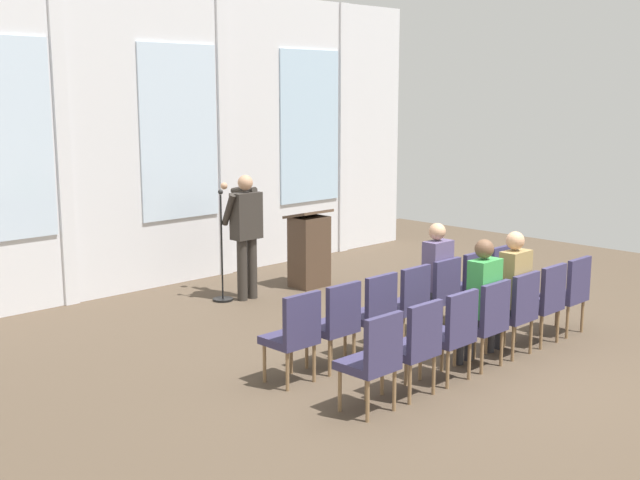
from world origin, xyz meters
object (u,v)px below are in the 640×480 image
object	(u,v)px
chair_r0_c1	(336,321)
chair_r1_c1	(415,343)
audience_r1_c3	(480,297)
audience_r1_c4	(511,287)
chair_r0_c3	(408,300)
chair_r0_c2	(373,310)
lectern	(309,250)
chair_r0_c5	(468,284)
chair_r0_c6	(494,276)
audience_r0_c4	(434,273)
chair_r1_c5	(544,299)
chair_r0_c0	(294,332)
mic_stand	(222,277)
chair_r0_c4	(439,292)
chair_r1_c4	(516,308)
chair_r1_c0	(374,357)
chair_r1_c2	(452,330)
chair_r1_c3	(486,319)
chair_r1_c6	(569,290)
speaker	(246,228)

from	to	relation	value
chair_r0_c1	chair_r1_c1	world-z (taller)	same
audience_r1_c3	audience_r1_c4	xyz separation A→B (m)	(0.58, -0.00, 0.01)
chair_r0_c3	audience_r1_c4	size ratio (longest dim) A/B	0.68
chair_r0_c1	chair_r0_c2	size ratio (longest dim) A/B	1.00
lectern	chair_r0_c2	size ratio (longest dim) A/B	1.23
chair_r0_c5	chair_r0_c6	distance (m)	0.58
chair_r0_c1	chair_r0_c5	size ratio (longest dim) A/B	1.00
audience_r0_c4	chair_r0_c5	size ratio (longest dim) A/B	1.44
audience_r0_c4	audience_r1_c3	size ratio (longest dim) A/B	0.99
audience_r0_c4	chair_r1_c5	size ratio (longest dim) A/B	1.44
lectern	chair_r1_c5	distance (m)	3.89
chair_r0_c2	chair_r0_c3	xyz separation A→B (m)	(0.58, 0.00, 0.00)
chair_r0_c0	chair_r0_c6	bearing A→B (deg)	0.00
mic_stand	audience_r1_c4	distance (m)	4.16
chair_r0_c4	chair_r1_c5	distance (m)	1.20
chair_r1_c4	chair_r1_c0	bearing A→B (deg)	180.00
chair_r1_c1	audience_r1_c3	distance (m)	1.19
chair_r0_c0	audience_r0_c4	world-z (taller)	audience_r0_c4
chair_r0_c1	chair_r1_c5	world-z (taller)	same
chair_r1_c4	chair_r0_c3	bearing A→B (deg)	118.99
chair_r1_c0	chair_r1_c2	xyz separation A→B (m)	(1.16, 0.00, 0.00)
chair_r0_c3	audience_r1_c3	world-z (taller)	audience_r1_c3
chair_r0_c4	chair_r1_c3	distance (m)	1.20
lectern	chair_r0_c0	world-z (taller)	lectern
chair_r0_c5	chair_r1_c3	xyz separation A→B (m)	(-1.16, -1.05, 0.00)
audience_r0_c4	chair_r1_c3	bearing A→B (deg)	-117.25
audience_r0_c4	audience_r1_c3	xyz separation A→B (m)	(-0.58, -1.05, 0.01)
audience_r1_c3	chair_r1_c5	world-z (taller)	audience_r1_c3
audience_r1_c4	chair_r1_c6	bearing A→B (deg)	-3.85
audience_r0_c4	chair_r1_c6	world-z (taller)	audience_r0_c4
chair_r1_c0	chair_r1_c3	world-z (taller)	same
lectern	chair_r1_c3	bearing A→B (deg)	-106.84
chair_r0_c3	chair_r1_c3	bearing A→B (deg)	-90.00
chair_r0_c6	chair_r1_c2	xyz separation A→B (m)	(-2.32, -1.05, 0.00)
chair_r0_c0	chair_r0_c2	xyz separation A→B (m)	(1.16, 0.00, 0.00)
chair_r0_c0	chair_r1_c1	bearing A→B (deg)	-61.01
chair_r1_c4	chair_r1_c5	world-z (taller)	same
chair_r1_c4	chair_r1_c5	xyz separation A→B (m)	(0.58, 0.00, 0.00)
lectern	chair_r1_c2	xyz separation A→B (m)	(-1.76, -3.89, -0.02)
chair_r0_c3	chair_r1_c2	xyz separation A→B (m)	(-0.58, -1.05, 0.00)
chair_r0_c4	chair_r0_c6	distance (m)	1.16
speaker	audience_r1_c3	xyz separation A→B (m)	(-0.04, -3.89, -0.25)
speaker	chair_r1_c4	size ratio (longest dim) A/B	1.85
chair_r1_c1	chair_r1_c2	world-z (taller)	same
chair_r0_c2	audience_r1_c4	world-z (taller)	audience_r1_c4
chair_r0_c6	chair_r1_c6	xyz separation A→B (m)	(0.00, -1.05, 0.00)
chair_r0_c0	audience_r1_c4	bearing A→B (deg)	-22.66
chair_r0_c4	chair_r1_c6	xyz separation A→B (m)	(1.16, -1.05, 0.00)
chair_r0_c2	audience_r0_c4	world-z (taller)	audience_r0_c4
chair_r1_c2	chair_r1_c6	size ratio (longest dim) A/B	1.00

